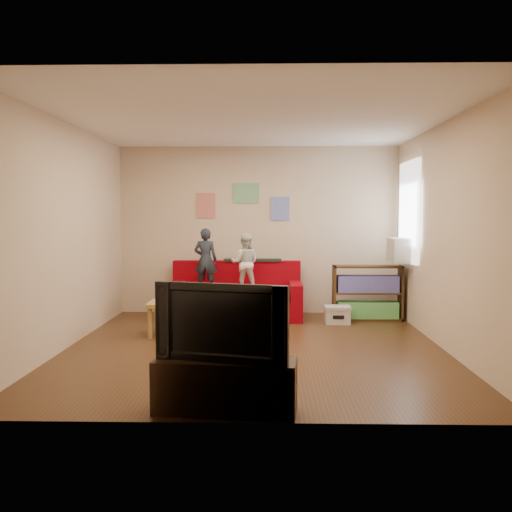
{
  "coord_description": "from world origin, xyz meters",
  "views": [
    {
      "loc": [
        0.18,
        -6.76,
        1.59
      ],
      "look_at": [
        0.0,
        0.8,
        1.05
      ],
      "focal_mm": 40.0,
      "sensor_mm": 36.0,
      "label": 1
    }
  ],
  "objects_px": {
    "sofa": "(236,298)",
    "coffee_table": "(187,306)",
    "tv_stand": "(225,386)",
    "file_box": "(337,315)",
    "bookshelf": "(367,296)",
    "child_a": "(206,260)",
    "child_b": "(245,263)",
    "television": "(225,321)"
  },
  "relations": [
    {
      "from": "bookshelf",
      "to": "file_box",
      "type": "distance_m",
      "value": 0.63
    },
    {
      "from": "bookshelf",
      "to": "tv_stand",
      "type": "bearing_deg",
      "value": -114.13
    },
    {
      "from": "child_b",
      "to": "bookshelf",
      "type": "bearing_deg",
      "value": -177.21
    },
    {
      "from": "child_b",
      "to": "bookshelf",
      "type": "distance_m",
      "value": 1.93
    },
    {
      "from": "child_a",
      "to": "coffee_table",
      "type": "xyz_separation_m",
      "value": [
        -0.12,
        -1.17,
        -0.53
      ]
    },
    {
      "from": "sofa",
      "to": "child_a",
      "type": "distance_m",
      "value": 0.78
    },
    {
      "from": "sofa",
      "to": "television",
      "type": "bearing_deg",
      "value": -87.79
    },
    {
      "from": "child_b",
      "to": "coffee_table",
      "type": "xyz_separation_m",
      "value": [
        -0.72,
        -1.17,
        -0.48
      ]
    },
    {
      "from": "sofa",
      "to": "file_box",
      "type": "xyz_separation_m",
      "value": [
        1.52,
        -0.46,
        -0.17
      ]
    },
    {
      "from": "coffee_table",
      "to": "sofa",
      "type": "bearing_deg",
      "value": 66.94
    },
    {
      "from": "child_a",
      "to": "television",
      "type": "relative_size",
      "value": 0.89
    },
    {
      "from": "sofa",
      "to": "coffee_table",
      "type": "bearing_deg",
      "value": -113.06
    },
    {
      "from": "child_a",
      "to": "file_box",
      "type": "xyz_separation_m",
      "value": [
        1.98,
        -0.29,
        -0.78
      ]
    },
    {
      "from": "bookshelf",
      "to": "television",
      "type": "height_order",
      "value": "television"
    },
    {
      "from": "sofa",
      "to": "child_b",
      "type": "distance_m",
      "value": 0.61
    },
    {
      "from": "sofa",
      "to": "child_b",
      "type": "height_order",
      "value": "child_b"
    },
    {
      "from": "tv_stand",
      "to": "television",
      "type": "height_order",
      "value": "television"
    },
    {
      "from": "coffee_table",
      "to": "file_box",
      "type": "relative_size",
      "value": 2.66
    },
    {
      "from": "file_box",
      "to": "television",
      "type": "xyz_separation_m",
      "value": [
        -1.36,
        -3.81,
        0.61
      ]
    },
    {
      "from": "sofa",
      "to": "tv_stand",
      "type": "bearing_deg",
      "value": -87.79
    },
    {
      "from": "child_a",
      "to": "child_b",
      "type": "xyz_separation_m",
      "value": [
        0.6,
        0.0,
        -0.04
      ]
    },
    {
      "from": "coffee_table",
      "to": "bookshelf",
      "type": "distance_m",
      "value": 2.84
    },
    {
      "from": "coffee_table",
      "to": "television",
      "type": "distance_m",
      "value": 3.05
    },
    {
      "from": "television",
      "to": "file_box",
      "type": "bearing_deg",
      "value": 85.27
    },
    {
      "from": "sofa",
      "to": "bookshelf",
      "type": "xyz_separation_m",
      "value": [
        2.01,
        -0.16,
        0.07
      ]
    },
    {
      "from": "child_b",
      "to": "tv_stand",
      "type": "relative_size",
      "value": 0.77
    },
    {
      "from": "sofa",
      "to": "coffee_table",
      "type": "relative_size",
      "value": 2.03
    },
    {
      "from": "child_b",
      "to": "sofa",
      "type": "bearing_deg",
      "value": -46.52
    },
    {
      "from": "bookshelf",
      "to": "child_b",
      "type": "bearing_deg",
      "value": -179.59
    },
    {
      "from": "child_a",
      "to": "bookshelf",
      "type": "height_order",
      "value": "child_a"
    },
    {
      "from": "child_b",
      "to": "coffee_table",
      "type": "relative_size",
      "value": 0.89
    },
    {
      "from": "child_b",
      "to": "tv_stand",
      "type": "xyz_separation_m",
      "value": [
        0.02,
        -4.11,
        -0.66
      ]
    },
    {
      "from": "bookshelf",
      "to": "television",
      "type": "distance_m",
      "value": 4.53
    },
    {
      "from": "child_b",
      "to": "television",
      "type": "distance_m",
      "value": 4.11
    },
    {
      "from": "child_a",
      "to": "child_b",
      "type": "height_order",
      "value": "child_a"
    },
    {
      "from": "sofa",
      "to": "child_b",
      "type": "relative_size",
      "value": 2.29
    },
    {
      "from": "sofa",
      "to": "tv_stand",
      "type": "relative_size",
      "value": 1.77
    },
    {
      "from": "child_b",
      "to": "file_box",
      "type": "relative_size",
      "value": 2.36
    },
    {
      "from": "child_b",
      "to": "bookshelf",
      "type": "xyz_separation_m",
      "value": [
        1.86,
        0.01,
        -0.5
      ]
    },
    {
      "from": "tv_stand",
      "to": "sofa",
      "type": "bearing_deg",
      "value": 97.84
    },
    {
      "from": "sofa",
      "to": "file_box",
      "type": "relative_size",
      "value": 5.4
    },
    {
      "from": "sofa",
      "to": "coffee_table",
      "type": "xyz_separation_m",
      "value": [
        -0.57,
        -1.34,
        0.09
      ]
    }
  ]
}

